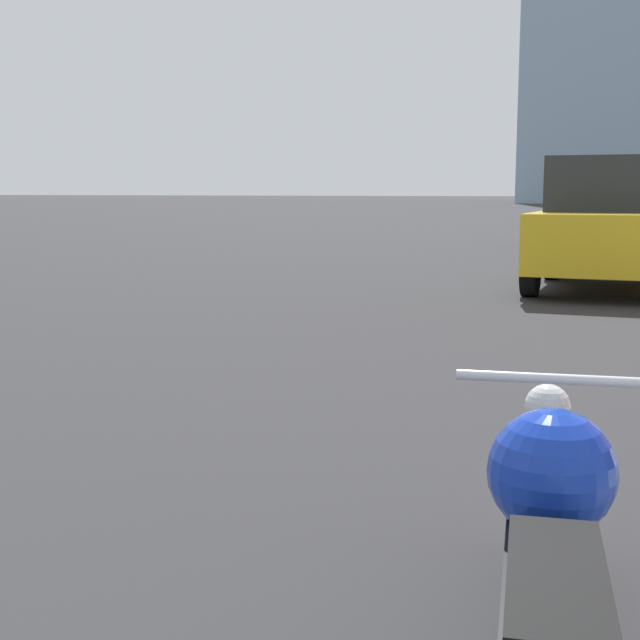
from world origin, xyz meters
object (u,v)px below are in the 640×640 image
object	(u,v)px
motorcycle	(551,582)
parked_car_white	(636,199)
parked_car_black	(623,211)
parked_car_red	(638,202)
parked_car_blue	(631,205)
parked_car_yellow	(607,226)

from	to	relation	value
motorcycle	parked_car_white	distance (m)	54.03
parked_car_black	parked_car_red	bearing A→B (deg)	95.30
parked_car_blue	parked_car_red	world-z (taller)	parked_car_blue
parked_car_yellow	parked_car_black	size ratio (longest dim) A/B	0.86
motorcycle	parked_car_blue	xyz separation A→B (m)	(-0.38, 32.43, 0.45)
parked_car_black	parked_car_red	distance (m)	21.40
parked_car_yellow	parked_car_white	bearing A→B (deg)	91.40
parked_car_red	parked_car_blue	bearing A→B (deg)	-89.58
parked_car_blue	parked_car_red	xyz separation A→B (m)	(0.12, 10.36, -0.01)
motorcycle	parked_car_black	distance (m)	21.40
parked_car_black	parked_car_blue	xyz separation A→B (m)	(0.00, 11.04, -0.03)
parked_car_black	parked_car_blue	size ratio (longest dim) A/B	0.99
parked_car_blue	parked_car_white	xyz separation A→B (m)	(-0.12, 21.60, 0.03)
parked_car_yellow	parked_car_blue	distance (m)	21.63
parked_car_red	parked_car_white	world-z (taller)	parked_car_white
parked_car_black	parked_car_blue	world-z (taller)	parked_car_black
motorcycle	parked_car_white	size ratio (longest dim) A/B	0.59
motorcycle	parked_car_red	xyz separation A→B (m)	(-0.26, 42.78, 0.44)
parked_car_blue	parked_car_yellow	bearing A→B (deg)	-90.39
motorcycle	parked_car_yellow	xyz separation A→B (m)	(-0.33, 10.79, 0.51)
parked_car_blue	parked_car_red	size ratio (longest dim) A/B	1.14
motorcycle	parked_car_red	size ratio (longest dim) A/B	0.61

